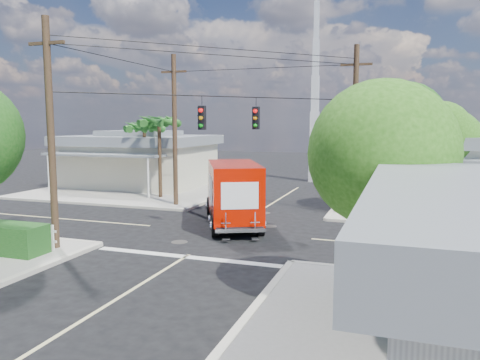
% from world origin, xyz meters
% --- Properties ---
extents(ground, '(120.00, 120.00, 0.00)m').
position_xyz_m(ground, '(0.00, 0.00, 0.00)').
color(ground, black).
rests_on(ground, ground).
extents(sidewalk_ne, '(14.12, 14.12, 0.14)m').
position_xyz_m(sidewalk_ne, '(10.88, 10.88, 0.07)').
color(sidewalk_ne, '#9B968C').
rests_on(sidewalk_ne, ground).
extents(sidewalk_nw, '(14.12, 14.12, 0.14)m').
position_xyz_m(sidewalk_nw, '(-10.88, 10.88, 0.07)').
color(sidewalk_nw, '#9B968C').
rests_on(sidewalk_nw, ground).
extents(road_markings, '(32.00, 32.00, 0.01)m').
position_xyz_m(road_markings, '(0.00, -1.47, 0.01)').
color(road_markings, beige).
rests_on(road_markings, ground).
extents(building_nw, '(10.80, 10.20, 4.30)m').
position_xyz_m(building_nw, '(-12.00, 12.46, 2.22)').
color(building_nw, beige).
rests_on(building_nw, sidewalk_nw).
extents(radio_tower, '(0.80, 0.80, 17.00)m').
position_xyz_m(radio_tower, '(0.50, 20.00, 5.64)').
color(radio_tower, silver).
rests_on(radio_tower, ground).
extents(tree_ne_front, '(4.21, 4.14, 6.66)m').
position_xyz_m(tree_ne_front, '(7.21, 6.76, 4.77)').
color(tree_ne_front, '#422D1C').
rests_on(tree_ne_front, sidewalk_ne).
extents(tree_ne_back, '(3.77, 3.66, 5.82)m').
position_xyz_m(tree_ne_back, '(9.81, 8.96, 4.19)').
color(tree_ne_back, '#422D1C').
rests_on(tree_ne_back, sidewalk_ne).
extents(tree_se, '(3.67, 3.54, 5.62)m').
position_xyz_m(tree_se, '(7.01, -7.24, 4.04)').
color(tree_se, '#422D1C').
rests_on(tree_se, sidewalk_se).
extents(palm_nw_front, '(3.01, 3.08, 5.59)m').
position_xyz_m(palm_nw_front, '(-7.50, 7.50, 5.04)').
color(palm_nw_front, '#422D1C').
rests_on(palm_nw_front, sidewalk_nw).
extents(palm_nw_back, '(3.01, 3.08, 5.19)m').
position_xyz_m(palm_nw_back, '(-9.50, 9.00, 4.67)').
color(palm_nw_back, '#422D1C').
rests_on(palm_nw_back, sidewalk_nw).
extents(utility_poles, '(12.00, 10.68, 9.00)m').
position_xyz_m(utility_poles, '(-1.58, 1.60, 4.67)').
color(utility_poles, '#473321').
rests_on(utility_poles, ground).
extents(vending_boxes, '(1.90, 0.50, 1.10)m').
position_xyz_m(vending_boxes, '(6.50, 6.20, 0.69)').
color(vending_boxes, '#A60E16').
rests_on(vending_boxes, sidewalk_ne).
extents(delivery_truck, '(4.97, 7.40, 3.11)m').
position_xyz_m(delivery_truck, '(-0.24, 1.59, 1.58)').
color(delivery_truck, black).
rests_on(delivery_truck, ground).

